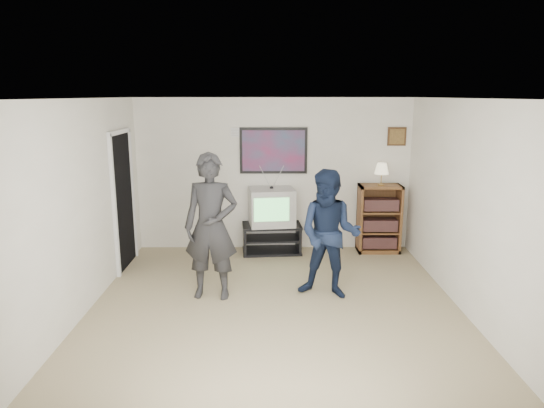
{
  "coord_description": "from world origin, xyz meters",
  "views": [
    {
      "loc": [
        -0.06,
        -5.4,
        2.54
      ],
      "look_at": [
        -0.03,
        0.75,
        1.15
      ],
      "focal_mm": 32.0,
      "sensor_mm": 36.0,
      "label": 1
    }
  ],
  "objects_px": {
    "person_short": "(329,234)",
    "crt_television": "(272,207)",
    "media_stand": "(272,238)",
    "bookshelf": "(379,218)",
    "person_tall": "(211,227)"
  },
  "relations": [
    {
      "from": "person_short",
      "to": "crt_television",
      "type": "bearing_deg",
      "value": 129.71
    },
    {
      "from": "media_stand",
      "to": "bookshelf",
      "type": "height_order",
      "value": "bookshelf"
    },
    {
      "from": "person_tall",
      "to": "media_stand",
      "type": "bearing_deg",
      "value": 71.49
    },
    {
      "from": "media_stand",
      "to": "person_short",
      "type": "xyz_separation_m",
      "value": [
        0.72,
        -1.78,
        0.59
      ]
    },
    {
      "from": "crt_television",
      "to": "person_tall",
      "type": "relative_size",
      "value": 0.38
    },
    {
      "from": "media_stand",
      "to": "person_tall",
      "type": "relative_size",
      "value": 0.53
    },
    {
      "from": "crt_television",
      "to": "bookshelf",
      "type": "height_order",
      "value": "bookshelf"
    },
    {
      "from": "media_stand",
      "to": "bookshelf",
      "type": "relative_size",
      "value": 0.88
    },
    {
      "from": "person_tall",
      "to": "bookshelf",
      "type": "bearing_deg",
      "value": 40.69
    },
    {
      "from": "bookshelf",
      "to": "crt_television",
      "type": "bearing_deg",
      "value": -178.38
    },
    {
      "from": "bookshelf",
      "to": "person_short",
      "type": "bearing_deg",
      "value": -119.64
    },
    {
      "from": "person_tall",
      "to": "person_short",
      "type": "distance_m",
      "value": 1.49
    },
    {
      "from": "media_stand",
      "to": "bookshelf",
      "type": "distance_m",
      "value": 1.79
    },
    {
      "from": "bookshelf",
      "to": "person_tall",
      "type": "height_order",
      "value": "person_tall"
    },
    {
      "from": "media_stand",
      "to": "crt_television",
      "type": "xyz_separation_m",
      "value": [
        -0.0,
        0.0,
        0.54
      ]
    }
  ]
}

